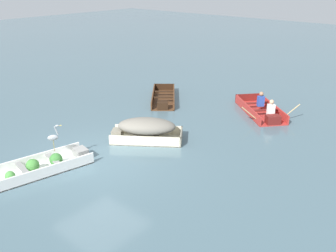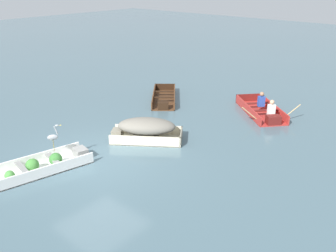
{
  "view_description": "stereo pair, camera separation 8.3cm",
  "coord_description": "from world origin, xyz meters",
  "px_view_note": "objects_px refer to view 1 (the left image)",
  "views": [
    {
      "loc": [
        8.62,
        -6.51,
        5.5
      ],
      "look_at": [
        0.36,
        3.01,
        0.35
      ],
      "focal_mm": 40.0,
      "sensor_mm": 36.0,
      "label": 1
    },
    {
      "loc": [
        8.68,
        -6.46,
        5.5
      ],
      "look_at": [
        0.36,
        3.01,
        0.35
      ],
      "focal_mm": 40.0,
      "sensor_mm": 36.0,
      "label": 2
    }
  ],
  "objects_px": {
    "skiff_dark_varnish_mid_moored": "(163,98)",
    "heron_on_dinghy": "(53,137)",
    "dinghy_white_foreground": "(42,166)",
    "rowboat_red_with_crew": "(262,110)",
    "skiff_cream_near_moored": "(146,128)"
  },
  "relations": [
    {
      "from": "skiff_dark_varnish_mid_moored",
      "to": "heron_on_dinghy",
      "type": "distance_m",
      "value": 7.04
    },
    {
      "from": "dinghy_white_foreground",
      "to": "rowboat_red_with_crew",
      "type": "bearing_deg",
      "value": 73.03
    },
    {
      "from": "skiff_cream_near_moored",
      "to": "skiff_dark_varnish_mid_moored",
      "type": "distance_m",
      "value": 4.5
    },
    {
      "from": "dinghy_white_foreground",
      "to": "skiff_cream_near_moored",
      "type": "bearing_deg",
      "value": 77.33
    },
    {
      "from": "skiff_dark_varnish_mid_moored",
      "to": "heron_on_dinghy",
      "type": "relative_size",
      "value": 3.57
    },
    {
      "from": "skiff_cream_near_moored",
      "to": "heron_on_dinghy",
      "type": "relative_size",
      "value": 3.13
    },
    {
      "from": "heron_on_dinghy",
      "to": "rowboat_red_with_crew",
      "type": "bearing_deg",
      "value": 71.39
    },
    {
      "from": "dinghy_white_foreground",
      "to": "rowboat_red_with_crew",
      "type": "height_order",
      "value": "rowboat_red_with_crew"
    },
    {
      "from": "dinghy_white_foreground",
      "to": "skiff_dark_varnish_mid_moored",
      "type": "relative_size",
      "value": 1.08
    },
    {
      "from": "skiff_cream_near_moored",
      "to": "rowboat_red_with_crew",
      "type": "distance_m",
      "value": 5.4
    },
    {
      "from": "dinghy_white_foreground",
      "to": "rowboat_red_with_crew",
      "type": "relative_size",
      "value": 1.02
    },
    {
      "from": "skiff_dark_varnish_mid_moored",
      "to": "dinghy_white_foreground",
      "type": "bearing_deg",
      "value": -77.17
    },
    {
      "from": "skiff_dark_varnish_mid_moored",
      "to": "rowboat_red_with_crew",
      "type": "bearing_deg",
      "value": 17.2
    },
    {
      "from": "rowboat_red_with_crew",
      "to": "heron_on_dinghy",
      "type": "relative_size",
      "value": 3.77
    },
    {
      "from": "dinghy_white_foreground",
      "to": "heron_on_dinghy",
      "type": "height_order",
      "value": "heron_on_dinghy"
    }
  ]
}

